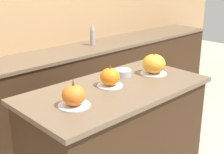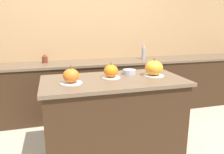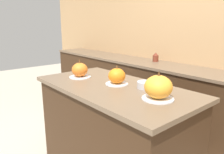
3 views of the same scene
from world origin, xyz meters
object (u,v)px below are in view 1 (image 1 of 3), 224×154
Objects in this scene: pumpkin_cake_left at (74,96)px; mixing_bowl at (123,73)px; pumpkin_cake_right at (154,64)px; bottle_tall at (92,35)px; pumpkin_cake_center at (110,78)px.

pumpkin_cake_left is 1.45× the size of mixing_bowl.
pumpkin_cake_right is (0.90, 0.07, 0.01)m from pumpkin_cake_left.
mixing_bowl is (-0.70, -1.21, -0.06)m from bottle_tall.
pumpkin_cake_left is 1.06× the size of pumpkin_cake_center.
pumpkin_cake_center is 1.61m from bottle_tall.
mixing_bowl is (0.24, 0.10, -0.04)m from pumpkin_cake_center.
pumpkin_cake_left is 0.90m from pumpkin_cake_right.
pumpkin_cake_center is 0.48m from pumpkin_cake_right.
bottle_tall is at bearing 54.40° from pumpkin_cake_center.
pumpkin_cake_right is 1.42m from bottle_tall.
pumpkin_cake_center is 0.71× the size of bottle_tall.
pumpkin_cake_right is 0.81× the size of bottle_tall.
bottle_tall is at bearing 71.00° from pumpkin_cake_right.
pumpkin_cake_right is (0.47, -0.04, 0.02)m from pumpkin_cake_center.
bottle_tall is (1.36, 1.42, 0.02)m from pumpkin_cake_left.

